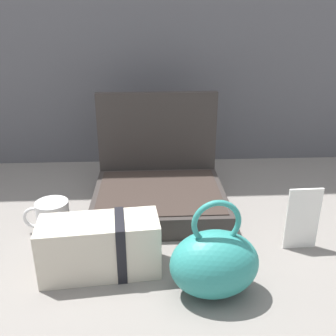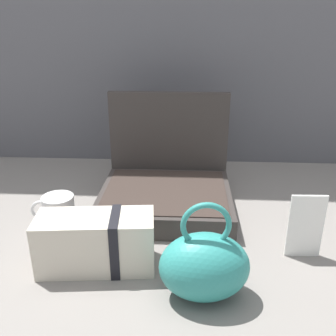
# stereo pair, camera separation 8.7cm
# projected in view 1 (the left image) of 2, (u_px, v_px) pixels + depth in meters

# --- Properties ---
(ground_plane) EXTENTS (6.00, 6.00, 0.00)m
(ground_plane) POSITION_uv_depth(u_px,v_px,m) (174.00, 237.00, 0.96)
(ground_plane) COLOR slate
(open_suitcase) EXTENTS (0.37, 0.35, 0.31)m
(open_suitcase) POSITION_uv_depth(u_px,v_px,m) (159.00, 184.00, 1.11)
(open_suitcase) COLOR #332D2B
(open_suitcase) RESTS_ON ground_plane
(teal_pouch_handbag) EXTENTS (0.19, 0.14, 0.21)m
(teal_pouch_handbag) POSITION_uv_depth(u_px,v_px,m) (214.00, 263.00, 0.74)
(teal_pouch_handbag) COLOR teal
(teal_pouch_handbag) RESTS_ON ground_plane
(cream_toiletry_bag) EXTENTS (0.26, 0.13, 0.13)m
(cream_toiletry_bag) POSITION_uv_depth(u_px,v_px,m) (102.00, 246.00, 0.81)
(cream_toiletry_bag) COLOR beige
(cream_toiletry_bag) RESTS_ON ground_plane
(coffee_mug) EXTENTS (0.12, 0.08, 0.09)m
(coffee_mug) POSITION_uv_depth(u_px,v_px,m) (52.00, 217.00, 0.97)
(coffee_mug) COLOR silver
(coffee_mug) RESTS_ON ground_plane
(info_card_left) EXTENTS (0.08, 0.01, 0.16)m
(info_card_left) POSITION_uv_depth(u_px,v_px,m) (302.00, 219.00, 0.89)
(info_card_left) COLOR white
(info_card_left) RESTS_ON ground_plane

